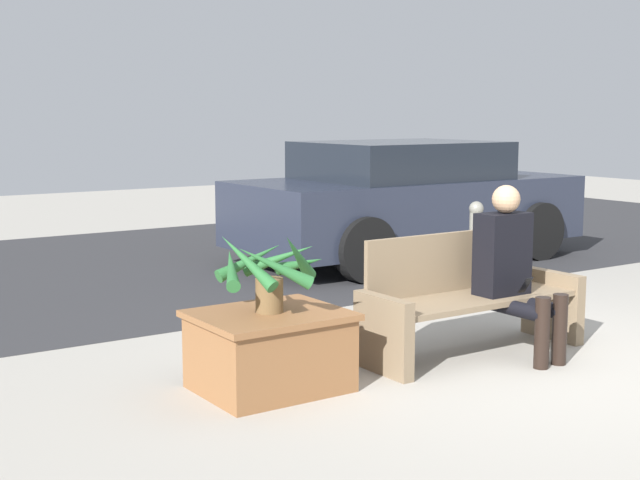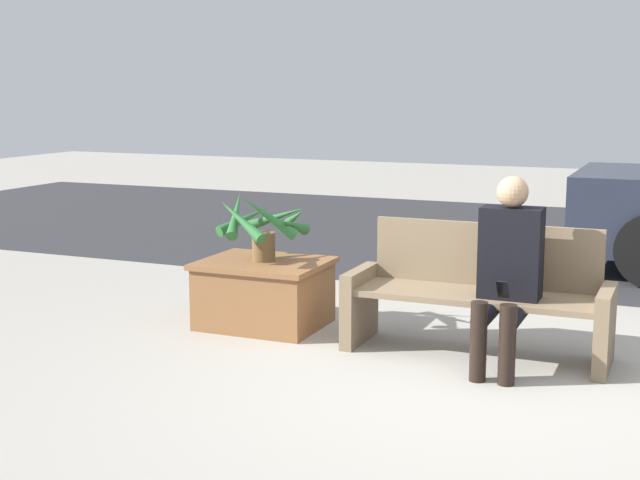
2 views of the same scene
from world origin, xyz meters
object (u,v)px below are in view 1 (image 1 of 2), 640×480
object	(u,v)px
potted_plant	(269,269)
bollard_post	(475,245)
bench	(468,299)
person_seated	(512,266)
parked_car	(406,201)
planter_box	(270,348)

from	to	relation	value
potted_plant	bollard_post	distance (m)	3.56
bench	person_seated	xyz separation A→B (m)	(0.23, -0.20, 0.25)
bench	parked_car	xyz separation A→B (m)	(2.25, 3.46, 0.31)
bench	potted_plant	xyz separation A→B (m)	(-1.64, 0.06, 0.38)
planter_box	bollard_post	world-z (taller)	bollard_post
planter_box	bench	bearing A→B (deg)	-1.98
parked_car	bollard_post	size ratio (longest dim) A/B	4.64
person_seated	potted_plant	bearing A→B (deg)	171.79
parked_car	planter_box	bearing A→B (deg)	-138.86
planter_box	potted_plant	bearing A→B (deg)	67.81
bench	potted_plant	bearing A→B (deg)	177.73
potted_plant	person_seated	bearing A→B (deg)	-8.21
planter_box	parked_car	xyz separation A→B (m)	(3.90, 3.40, 0.44)
potted_plant	bollard_post	world-z (taller)	potted_plant
planter_box	potted_plant	xyz separation A→B (m)	(0.00, 0.01, 0.51)
bench	bollard_post	bearing A→B (deg)	44.87
planter_box	parked_car	bearing A→B (deg)	41.14
parked_car	person_seated	bearing A→B (deg)	-118.96
person_seated	potted_plant	world-z (taller)	person_seated
potted_plant	parked_car	distance (m)	5.17
bench	person_seated	bearing A→B (deg)	-41.89
bench	parked_car	world-z (taller)	parked_car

